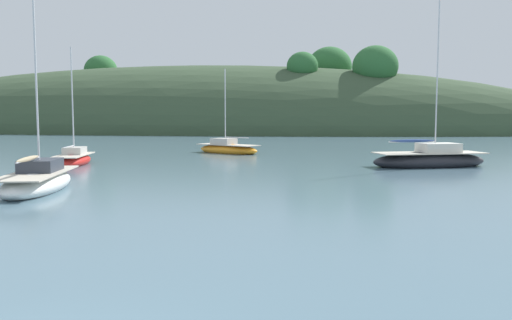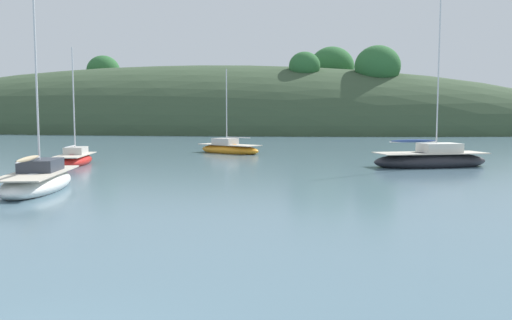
{
  "view_description": "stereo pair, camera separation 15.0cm",
  "coord_description": "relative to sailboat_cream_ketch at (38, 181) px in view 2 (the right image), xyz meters",
  "views": [
    {
      "loc": [
        4.02,
        -5.62,
        3.51
      ],
      "look_at": [
        0.0,
        20.0,
        1.2
      ],
      "focal_mm": 36.54,
      "sensor_mm": 36.0,
      "label": 1
    },
    {
      "loc": [
        4.16,
        -5.59,
        3.51
      ],
      "look_at": [
        0.0,
        20.0,
        1.2
      ],
      "focal_mm": 36.54,
      "sensor_mm": 36.0,
      "label": 2
    }
  ],
  "objects": [
    {
      "name": "sailboat_grey_yawl",
      "position": [
        3.88,
        23.57,
        -0.03
      ],
      "size": [
        6.67,
        5.05,
        7.69
      ],
      "color": "orange",
      "rests_on": "ground"
    },
    {
      "name": "sailboat_cream_ketch",
      "position": [
        0.0,
        0.0,
        0.0
      ],
      "size": [
        3.96,
        7.27,
        9.18
      ],
      "color": "white",
      "rests_on": "ground"
    },
    {
      "name": "sailboat_red_portside",
      "position": [
        -4.48,
        11.61,
        -0.06
      ],
      "size": [
        3.19,
        6.03,
        8.27
      ],
      "color": "red",
      "rests_on": "ground"
    },
    {
      "name": "sailboat_navy_dinghy",
      "position": [
        19.67,
        14.02,
        0.05
      ],
      "size": [
        8.33,
        5.2,
        11.29
      ],
      "color": "#232328",
      "rests_on": "ground"
    },
    {
      "name": "far_shoreline_hill",
      "position": [
        -15.27,
        75.28,
        -0.31
      ],
      "size": [
        150.0,
        36.0,
        28.62
      ],
      "color": "#384C33",
      "rests_on": "ground"
    }
  ]
}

